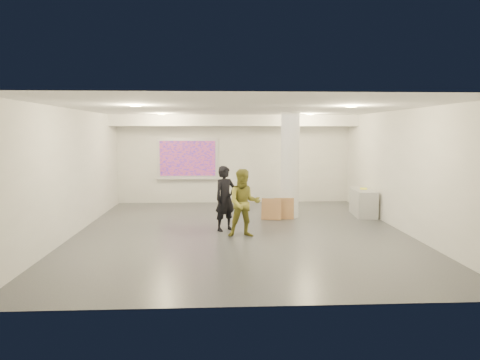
{
  "coord_description": "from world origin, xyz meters",
  "views": [
    {
      "loc": [
        -0.54,
        -10.29,
        2.47
      ],
      "look_at": [
        0.0,
        0.4,
        1.25
      ],
      "focal_mm": 32.0,
      "sensor_mm": 36.0,
      "label": 1
    }
  ],
  "objects": [
    {
      "name": "woman",
      "position": [
        -0.38,
        0.22,
        0.81
      ],
      "size": [
        0.71,
        0.65,
        1.62
      ],
      "primitive_type": "imported",
      "rotation": [
        0.0,
        0.0,
        0.6
      ],
      "color": "black",
      "rests_on": "floor"
    },
    {
      "name": "floor",
      "position": [
        0.0,
        0.0,
        0.0
      ],
      "size": [
        8.0,
        9.0,
        0.01
      ],
      "primitive_type": "cube",
      "color": "#383B3F",
      "rests_on": "ground"
    },
    {
      "name": "soffit_band",
      "position": [
        0.0,
        3.95,
        2.82
      ],
      "size": [
        8.0,
        1.1,
        0.36
      ],
      "primitive_type": "cube",
      "color": "white",
      "rests_on": "ceiling"
    },
    {
      "name": "column",
      "position": [
        1.5,
        1.8,
        1.5
      ],
      "size": [
        0.52,
        0.52,
        3.0
      ],
      "primitive_type": "cylinder",
      "color": "white",
      "rests_on": "floor"
    },
    {
      "name": "wall_back",
      "position": [
        0.0,
        4.5,
        1.5
      ],
      "size": [
        8.0,
        0.01,
        3.0
      ],
      "primitive_type": "cube",
      "color": "silver",
      "rests_on": "floor"
    },
    {
      "name": "downlight_ne",
      "position": [
        2.2,
        2.5,
        2.98
      ],
      "size": [
        0.22,
        0.22,
        0.02
      ],
      "primitive_type": "cylinder",
      "color": "#F6E487",
      "rests_on": "ceiling"
    },
    {
      "name": "projection_screen",
      "position": [
        -1.6,
        4.45,
        1.53
      ],
      "size": [
        2.1,
        0.13,
        1.42
      ],
      "color": "silver",
      "rests_on": "wall_back"
    },
    {
      "name": "downlight_nw",
      "position": [
        -2.2,
        2.5,
        2.98
      ],
      "size": [
        0.22,
        0.22,
        0.02
      ],
      "primitive_type": "cylinder",
      "color": "#F6E487",
      "rests_on": "ceiling"
    },
    {
      "name": "cardboard_front",
      "position": [
        0.93,
        1.44,
        0.3
      ],
      "size": [
        0.57,
        0.29,
        0.61
      ],
      "primitive_type": "cube",
      "rotation": [
        -0.17,
        0.0,
        -0.26
      ],
      "color": "#9F7044",
      "rests_on": "floor"
    },
    {
      "name": "wall_right",
      "position": [
        4.0,
        0.0,
        1.5
      ],
      "size": [
        0.01,
        9.0,
        3.0
      ],
      "primitive_type": "cube",
      "color": "silver",
      "rests_on": "floor"
    },
    {
      "name": "credenza",
      "position": [
        3.72,
        1.95,
        0.38
      ],
      "size": [
        0.68,
        1.37,
        0.77
      ],
      "primitive_type": "cube",
      "rotation": [
        0.0,
        0.0,
        -0.1
      ],
      "color": "#9D9FA2",
      "rests_on": "floor"
    },
    {
      "name": "man",
      "position": [
        0.05,
        -0.45,
        0.8
      ],
      "size": [
        0.8,
        0.64,
        1.6
      ],
      "primitive_type": "imported",
      "rotation": [
        0.0,
        0.0,
        0.04
      ],
      "color": "olive",
      "rests_on": "floor"
    },
    {
      "name": "ceiling",
      "position": [
        0.0,
        0.0,
        3.0
      ],
      "size": [
        8.0,
        9.0,
        0.01
      ],
      "primitive_type": "cube",
      "color": "white",
      "rests_on": "floor"
    },
    {
      "name": "wall_left",
      "position": [
        -4.0,
        0.0,
        1.5
      ],
      "size": [
        0.01,
        9.0,
        3.0
      ],
      "primitive_type": "cube",
      "color": "silver",
      "rests_on": "floor"
    },
    {
      "name": "downlight_sw",
      "position": [
        -2.2,
        -1.5,
        2.98
      ],
      "size": [
        0.22,
        0.22,
        0.02
      ],
      "primitive_type": "cylinder",
      "color": "#F6E487",
      "rests_on": "ceiling"
    },
    {
      "name": "cardboard_back",
      "position": [
        1.3,
        1.51,
        0.3
      ],
      "size": [
        0.56,
        0.13,
        0.61
      ],
      "primitive_type": "cube",
      "rotation": [
        -0.07,
        0.0,
        -0.07
      ],
      "color": "#9F7044",
      "rests_on": "floor"
    },
    {
      "name": "downlight_se",
      "position": [
        2.2,
        -1.5,
        2.98
      ],
      "size": [
        0.22,
        0.22,
        0.02
      ],
      "primitive_type": "cylinder",
      "color": "#F6E487",
      "rests_on": "ceiling"
    },
    {
      "name": "postit_pad",
      "position": [
        3.76,
        2.06,
        0.78
      ],
      "size": [
        0.27,
        0.32,
        0.03
      ],
      "primitive_type": "cube",
      "rotation": [
        0.0,
        0.0,
        -0.31
      ],
      "color": "#F3FE34",
      "rests_on": "credenza"
    },
    {
      "name": "wall_front",
      "position": [
        0.0,
        -4.5,
        1.5
      ],
      "size": [
        8.0,
        0.01,
        3.0
      ],
      "primitive_type": "cube",
      "color": "silver",
      "rests_on": "floor"
    }
  ]
}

